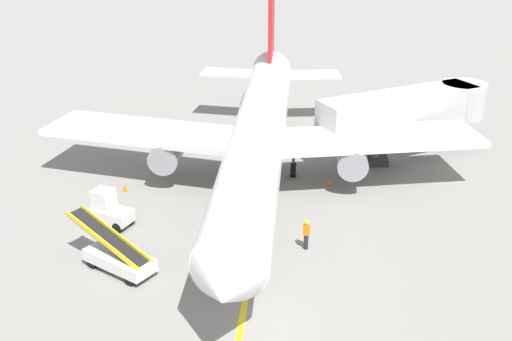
# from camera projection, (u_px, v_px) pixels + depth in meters

# --- Properties ---
(ground_plane) EXTENTS (300.00, 300.00, 0.00)m
(ground_plane) POSITION_uv_depth(u_px,v_px,m) (255.00, 320.00, 27.65)
(ground_plane) COLOR gray
(taxi_line_yellow) EXTENTS (3.42, 79.95, 0.01)m
(taxi_line_yellow) POSITION_uv_depth(u_px,v_px,m) (252.00, 260.00, 32.25)
(taxi_line_yellow) COLOR yellow
(taxi_line_yellow) RESTS_ON ground
(airliner) EXTENTS (28.59, 35.30, 10.10)m
(airliner) POSITION_uv_depth(u_px,v_px,m) (259.00, 134.00, 39.39)
(airliner) COLOR white
(airliner) RESTS_ON ground
(jet_bridge) EXTENTS (12.51, 8.32, 4.85)m
(jet_bridge) POSITION_uv_depth(u_px,v_px,m) (415.00, 109.00, 43.78)
(jet_bridge) COLOR beige
(jet_bridge) RESTS_ON ground
(baggage_tug_near_wing) EXTENTS (2.72, 2.16, 2.10)m
(baggage_tug_near_wing) POSITION_uv_depth(u_px,v_px,m) (108.00, 210.00, 35.38)
(baggage_tug_near_wing) COLOR silver
(baggage_tug_near_wing) RESTS_ON ground
(belt_loader_forward_hold) EXTENTS (4.88, 3.77, 2.59)m
(belt_loader_forward_hold) POSITION_uv_depth(u_px,v_px,m) (118.00, 256.00, 31.11)
(belt_loader_forward_hold) COLOR silver
(belt_loader_forward_hold) RESTS_ON ground
(ground_crew_marshaller) EXTENTS (0.36, 0.24, 1.70)m
(ground_crew_marshaller) POSITION_uv_depth(u_px,v_px,m) (240.00, 253.00, 31.12)
(ground_crew_marshaller) COLOR #26262D
(ground_crew_marshaller) RESTS_ON ground
(ground_crew_wing_walker) EXTENTS (0.36, 0.24, 1.70)m
(ground_crew_wing_walker) POSITION_uv_depth(u_px,v_px,m) (306.00, 233.00, 32.92)
(ground_crew_wing_walker) COLOR #26262D
(ground_crew_wing_walker) RESTS_ON ground
(safety_cone_nose_left) EXTENTS (0.36, 0.36, 0.44)m
(safety_cone_nose_left) POSITION_uv_depth(u_px,v_px,m) (125.00, 188.00, 39.72)
(safety_cone_nose_left) COLOR orange
(safety_cone_nose_left) RESTS_ON ground
(safety_cone_nose_right) EXTENTS (0.36, 0.36, 0.44)m
(safety_cone_nose_right) POSITION_uv_depth(u_px,v_px,m) (330.00, 181.00, 40.69)
(safety_cone_nose_right) COLOR orange
(safety_cone_nose_right) RESTS_ON ground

